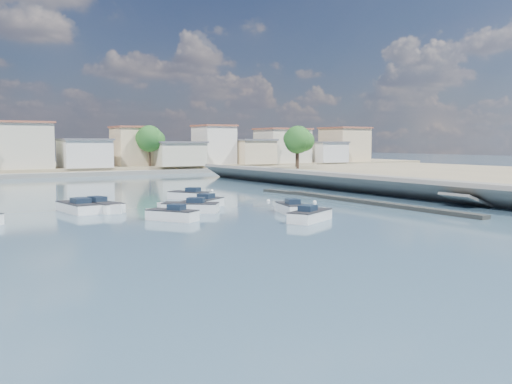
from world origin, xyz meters
TOP-DOWN VIEW (x-y plane):
  - ground at (0.00, 40.00)m, footprint 400.00×400.00m
  - seawall_walkway at (18.50, 13.00)m, footprint 5.00×90.00m
  - breakwater at (6.90, 12.69)m, footprint 2.00×31.02m
  - far_shore_land at (0.00, 92.00)m, footprint 160.00×40.00m
  - far_shore_quay at (0.00, 71.00)m, footprint 160.00×2.50m
  - far_town at (10.71, 76.92)m, footprint 113.01×12.80m
  - shore_trees at (8.34, 68.11)m, footprint 74.56×38.32m
  - motorboat_a at (-14.36, 9.61)m, footprint 3.59×4.20m
  - motorboat_b at (-3.68, 8.60)m, footprint 2.70×4.66m
  - motorboat_c at (-11.05, 13.66)m, footprint 4.94×4.38m
  - motorboat_d at (-8.63, 15.73)m, footprint 5.00×4.40m
  - motorboat_e at (-19.21, 18.96)m, footprint 2.85×6.21m
  - motorboat_f at (-6.41, 23.98)m, footprint 3.94×4.72m
  - motorboat_g at (-17.29, 17.96)m, footprint 3.21×5.62m
  - motorboat_h at (-5.07, 3.67)m, footprint 4.83×3.68m
  - mooring_buoys at (2.47, 16.51)m, footprint 12.37×30.46m

SIDE VIEW (x-z plane):
  - ground at x=0.00m, z-range 0.00..0.00m
  - mooring_buoys at x=2.47m, z-range -0.14..0.24m
  - breakwater at x=6.90m, z-range 0.00..0.35m
  - motorboat_d at x=-8.63m, z-range -0.36..1.12m
  - motorboat_b at x=-3.68m, z-range -0.36..1.12m
  - motorboat_f at x=-6.41m, z-range -0.36..1.12m
  - motorboat_e at x=-19.21m, z-range -0.36..1.12m
  - motorboat_h at x=-5.07m, z-range -0.36..1.12m
  - motorboat_a at x=-14.36m, z-range -0.36..1.12m
  - motorboat_c at x=-11.05m, z-range -0.36..1.12m
  - motorboat_g at x=-17.29m, z-range -0.36..1.12m
  - far_shore_quay at x=0.00m, z-range 0.00..0.80m
  - far_shore_land at x=0.00m, z-range 0.00..1.40m
  - seawall_walkway at x=18.50m, z-range 0.00..1.80m
  - far_town at x=10.71m, z-range 0.76..9.11m
  - shore_trees at x=8.34m, z-range 2.26..10.18m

